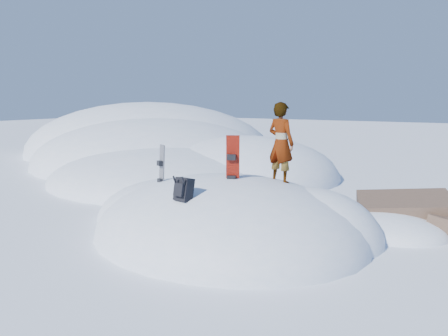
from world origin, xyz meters
The scene contains 9 objects.
ground centered at (0.00, 0.00, 0.00)m, with size 120.00×120.00×0.00m, color white.
snow_mound centered at (-0.17, 0.24, 0.00)m, with size 8.00×6.00×3.00m.
snow_ridge centered at (-10.43, 9.85, 0.00)m, with size 21.50×18.50×6.40m.
rock_outcrop centered at (3.72, 3.01, 0.01)m, with size 4.68×4.41×1.68m.
snowboard_red centered at (0.19, -0.10, 1.69)m, with size 0.30×0.25×1.72m.
snowboard_dark centered at (-1.77, -0.39, 1.46)m, with size 0.31×0.28×1.56m.
backpack centered at (-0.12, -1.66, 1.46)m, with size 0.40×0.45×0.59m.
gear_pile centered at (-2.11, -0.81, 0.10)m, with size 0.78×0.61×0.20m.
person centered at (1.03, 0.83, 2.30)m, with size 0.73×0.48×2.01m, color slate.
Camera 1 is at (5.37, -9.03, 3.37)m, focal length 35.00 mm.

